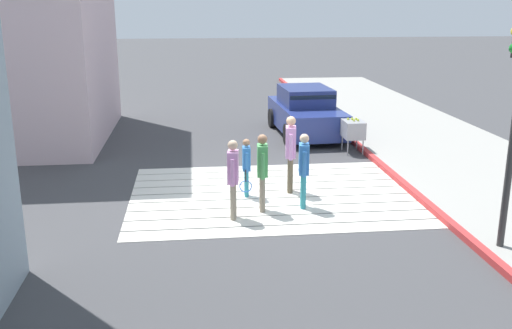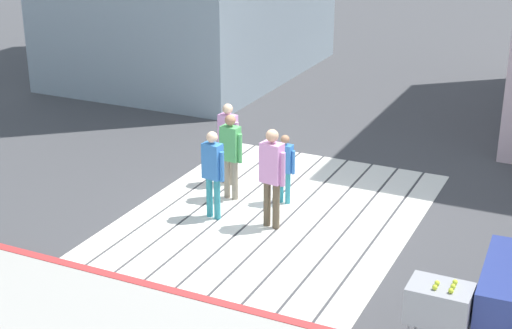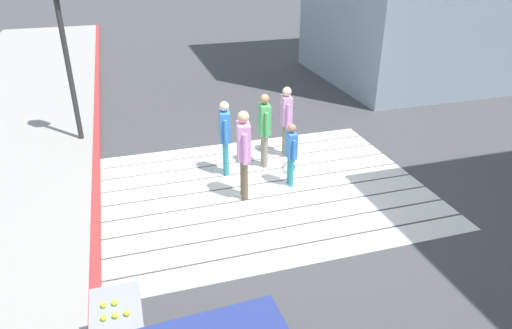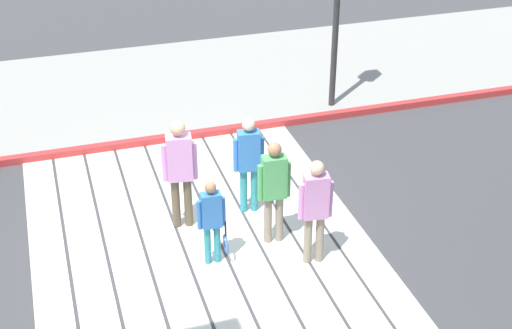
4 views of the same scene
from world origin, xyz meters
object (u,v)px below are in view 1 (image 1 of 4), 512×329
at_px(car_parked_near_curb, 306,113).
at_px(pedestrian_child_with_racket, 246,164).
at_px(tennis_ball_cart, 353,129).
at_px(pedestrian_teen_behind, 304,165).
at_px(pedestrian_adult_side, 233,174).
at_px(pedestrian_adult_lead, 291,149).
at_px(pedestrian_adult_trailing, 262,167).

relative_size(car_parked_near_curb, pedestrian_child_with_racket, 3.25).
height_order(tennis_ball_cart, pedestrian_teen_behind, pedestrian_teen_behind).
distance_m(car_parked_near_curb, pedestrian_adult_side, 8.16).
height_order(pedestrian_adult_lead, pedestrian_child_with_racket, pedestrian_adult_lead).
bearing_deg(pedestrian_teen_behind, tennis_ball_cart, -117.27).
distance_m(car_parked_near_curb, pedestrian_adult_trailing, 7.58).
height_order(tennis_ball_cart, pedestrian_adult_trailing, pedestrian_adult_trailing).
distance_m(tennis_ball_cart, pedestrian_child_with_racket, 5.05).
distance_m(tennis_ball_cart, pedestrian_adult_side, 6.35).
bearing_deg(car_parked_near_curb, pedestrian_child_with_racket, 67.52).
xyz_separation_m(pedestrian_adult_lead, pedestrian_child_with_racket, (1.04, 0.22, -0.28)).
relative_size(pedestrian_adult_lead, pedestrian_child_with_racket, 1.33).
height_order(car_parked_near_curb, pedestrian_child_with_racket, car_parked_near_curb).
bearing_deg(pedestrian_adult_lead, pedestrian_child_with_racket, 11.70).
bearing_deg(tennis_ball_cart, pedestrian_adult_lead, 54.72).
xyz_separation_m(car_parked_near_curb, tennis_ball_cart, (-0.90, 2.56, -0.04)).
height_order(pedestrian_adult_lead, pedestrian_adult_trailing, pedestrian_adult_lead).
bearing_deg(pedestrian_child_with_racket, pedestrian_adult_side, 73.82).
bearing_deg(pedestrian_adult_side, pedestrian_teen_behind, -162.19).
height_order(tennis_ball_cart, pedestrian_adult_lead, pedestrian_adult_lead).
distance_m(pedestrian_adult_lead, pedestrian_adult_trailing, 1.44).
height_order(pedestrian_adult_trailing, pedestrian_teen_behind, pedestrian_adult_trailing).
bearing_deg(pedestrian_adult_trailing, pedestrian_teen_behind, -173.13).
bearing_deg(car_parked_near_curb, pedestrian_teen_behind, 78.56).
bearing_deg(pedestrian_adult_lead, tennis_ball_cart, -125.28).
height_order(tennis_ball_cart, pedestrian_adult_side, pedestrian_adult_side).
height_order(car_parked_near_curb, pedestrian_adult_lead, pedestrian_adult_lead).
height_order(pedestrian_teen_behind, pedestrian_child_with_racket, pedestrian_teen_behind).
distance_m(car_parked_near_curb, pedestrian_teen_behind, 7.25).
distance_m(pedestrian_adult_lead, pedestrian_teen_behind, 1.10).
bearing_deg(pedestrian_adult_side, pedestrian_child_with_racket, -106.18).
bearing_deg(pedestrian_adult_side, pedestrian_adult_trailing, -148.92).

